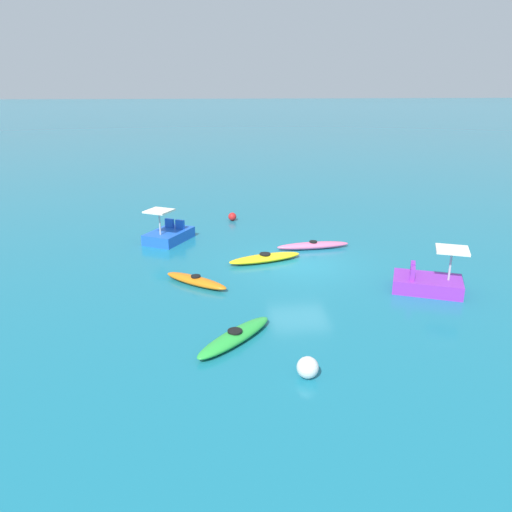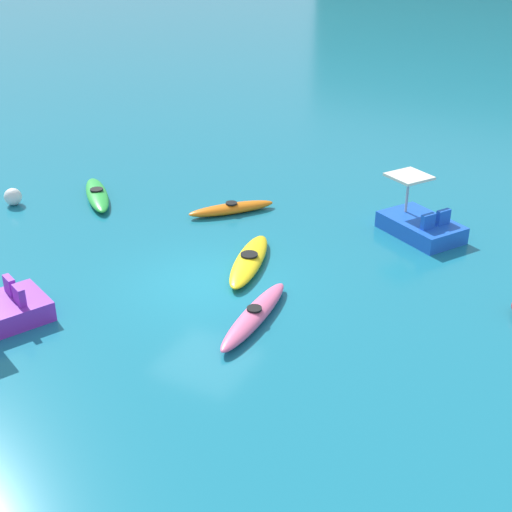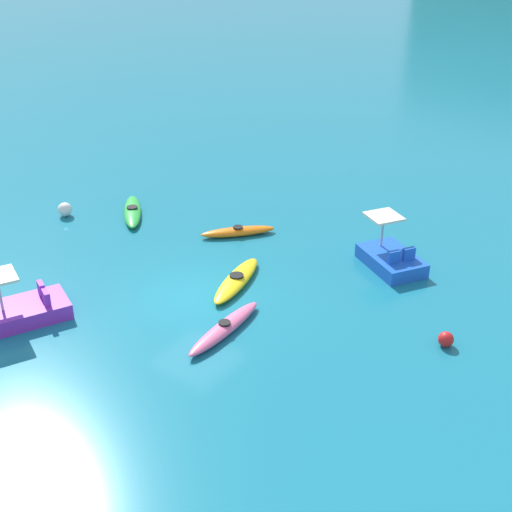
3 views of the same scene
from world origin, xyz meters
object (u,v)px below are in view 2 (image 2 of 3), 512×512
at_px(pedal_boat_blue, 421,224).
at_px(buoy_white, 13,197).
at_px(kayak_yellow, 249,261).
at_px(kayak_orange, 231,208).
at_px(kayak_green, 97,195).
at_px(kayak_pink, 254,315).

bearing_deg(pedal_boat_blue, buoy_white, -162.37).
xyz_separation_m(kayak_yellow, buoy_white, (-8.92, 0.21, 0.12)).
height_order(kayak_orange, kayak_green, same).
bearing_deg(kayak_green, buoy_white, -141.50).
bearing_deg(pedal_boat_blue, kayak_orange, -168.15).
height_order(kayak_green, pedal_boat_blue, pedal_boat_blue).
xyz_separation_m(kayak_orange, kayak_green, (-4.57, -1.07, 0.00)).
height_order(kayak_yellow, buoy_white, buoy_white).
bearing_deg(kayak_orange, kayak_green, -166.82).
bearing_deg(pedal_boat_blue, kayak_pink, -107.58).
relative_size(kayak_orange, pedal_boat_blue, 0.89).
xyz_separation_m(kayak_yellow, kayak_orange, (-2.24, 2.96, -0.00)).
distance_m(kayak_pink, buoy_white, 10.71).
height_order(kayak_yellow, kayak_pink, same).
distance_m(kayak_yellow, pedal_boat_blue, 5.48).
bearing_deg(kayak_yellow, kayak_green, 164.53).
bearing_deg(kayak_orange, kayak_pink, -55.61).
bearing_deg(kayak_yellow, kayak_pink, -59.21).
height_order(kayak_pink, buoy_white, buoy_white).
relative_size(kayak_pink, pedal_boat_blue, 1.21).
bearing_deg(buoy_white, kayak_yellow, -1.34).
relative_size(kayak_yellow, kayak_green, 1.22).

